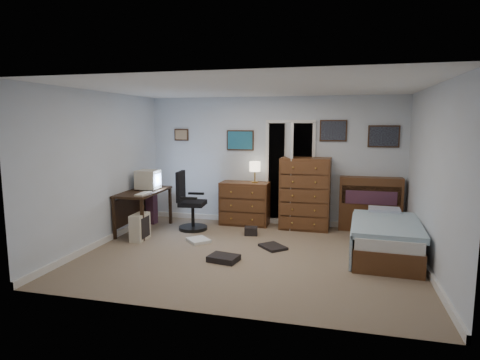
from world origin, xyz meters
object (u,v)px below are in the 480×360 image
at_px(tall_dresser, 305,193).
at_px(office_chair, 190,207).
at_px(bed, 384,237).
at_px(low_dresser, 245,203).
at_px(computer_desk, 139,200).

bearing_deg(tall_dresser, office_chair, -162.14).
distance_m(office_chair, bed, 3.47).
bearing_deg(tall_dresser, bed, -43.50).
bearing_deg(office_chair, tall_dresser, 11.66).
bearing_deg(bed, low_dresser, 154.86).
height_order(office_chair, low_dresser, office_chair).
relative_size(computer_desk, office_chair, 1.20).
bearing_deg(computer_desk, tall_dresser, 15.44).
height_order(low_dresser, tall_dresser, tall_dresser).
bearing_deg(low_dresser, bed, -28.04).
relative_size(low_dresser, tall_dresser, 0.70).
xyz_separation_m(office_chair, bed, (3.40, -0.68, -0.15)).
height_order(computer_desk, bed, computer_desk).
xyz_separation_m(tall_dresser, bed, (1.31, -1.30, -0.39)).
relative_size(office_chair, tall_dresser, 0.82).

